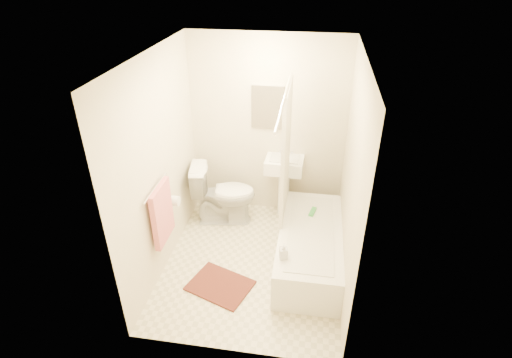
% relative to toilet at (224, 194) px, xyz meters
% --- Properties ---
extents(floor, '(2.40, 2.40, 0.00)m').
position_rel_toilet_xyz_m(floor, '(0.52, -0.80, -0.41)').
color(floor, beige).
rests_on(floor, ground).
extents(ceiling, '(2.40, 2.40, 0.00)m').
position_rel_toilet_xyz_m(ceiling, '(0.52, -0.80, 1.99)').
color(ceiling, white).
rests_on(ceiling, ground).
extents(wall_back, '(2.00, 0.02, 2.40)m').
position_rel_toilet_xyz_m(wall_back, '(0.52, 0.40, 0.79)').
color(wall_back, beige).
rests_on(wall_back, ground).
extents(wall_left, '(0.02, 2.40, 2.40)m').
position_rel_toilet_xyz_m(wall_left, '(-0.48, -0.80, 0.79)').
color(wall_left, beige).
rests_on(wall_left, ground).
extents(wall_right, '(0.02, 2.40, 2.40)m').
position_rel_toilet_xyz_m(wall_right, '(1.52, -0.80, 0.79)').
color(wall_right, beige).
rests_on(wall_right, ground).
extents(mirror, '(0.40, 0.03, 0.55)m').
position_rel_toilet_xyz_m(mirror, '(0.52, 0.38, 1.09)').
color(mirror, white).
rests_on(mirror, wall_back).
extents(curtain_rod, '(0.03, 1.70, 0.03)m').
position_rel_toilet_xyz_m(curtain_rod, '(0.82, -0.70, 1.59)').
color(curtain_rod, silver).
rests_on(curtain_rod, wall_back).
extents(shower_curtain, '(0.04, 0.80, 1.55)m').
position_rel_toilet_xyz_m(shower_curtain, '(0.82, -0.30, 0.81)').
color(shower_curtain, silver).
rests_on(shower_curtain, curtain_rod).
extents(towel_bar, '(0.02, 0.60, 0.02)m').
position_rel_toilet_xyz_m(towel_bar, '(-0.44, -1.05, 0.69)').
color(towel_bar, silver).
rests_on(towel_bar, wall_left).
extents(towel, '(0.06, 0.45, 0.66)m').
position_rel_toilet_xyz_m(towel, '(-0.41, -1.05, 0.37)').
color(towel, '#CC7266').
rests_on(towel, towel_bar).
extents(toilet_paper, '(0.11, 0.12, 0.12)m').
position_rel_toilet_xyz_m(toilet_paper, '(-0.41, -0.68, 0.29)').
color(toilet_paper, white).
rests_on(toilet_paper, wall_left).
extents(toilet, '(0.90, 0.59, 0.82)m').
position_rel_toilet_xyz_m(toilet, '(0.00, 0.00, 0.00)').
color(toilet, white).
rests_on(toilet, floor).
extents(sink, '(0.50, 0.40, 0.95)m').
position_rel_toilet_xyz_m(sink, '(0.77, 0.26, 0.07)').
color(sink, white).
rests_on(sink, floor).
extents(bathtub, '(0.70, 1.61, 0.45)m').
position_rel_toilet_xyz_m(bathtub, '(1.17, -0.68, -0.18)').
color(bathtub, white).
rests_on(bathtub, floor).
extents(bath_mat, '(0.78, 0.68, 0.02)m').
position_rel_toilet_xyz_m(bath_mat, '(0.22, -1.23, -0.40)').
color(bath_mat, '#4D2B21').
rests_on(bath_mat, floor).
extents(soap_bottle, '(0.10, 0.10, 0.18)m').
position_rel_toilet_xyz_m(soap_bottle, '(0.90, -1.18, 0.13)').
color(soap_bottle, white).
rests_on(soap_bottle, bathtub).
extents(scrub_brush, '(0.09, 0.19, 0.04)m').
position_rel_toilet_xyz_m(scrub_brush, '(1.17, -0.33, 0.06)').
color(scrub_brush, green).
rests_on(scrub_brush, bathtub).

